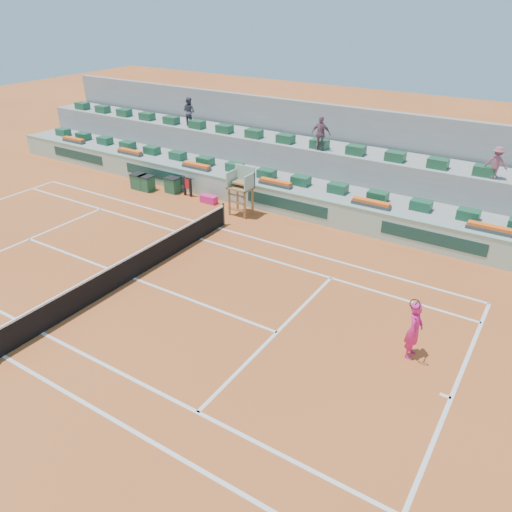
% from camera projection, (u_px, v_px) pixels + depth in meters
% --- Properties ---
extents(ground, '(90.00, 90.00, 0.00)m').
position_uv_depth(ground, '(134.00, 278.00, 19.18)').
color(ground, '#AB4E21').
rests_on(ground, ground).
extents(seating_tier_lower, '(36.00, 4.00, 1.20)m').
position_uv_depth(seating_tier_lower, '(275.00, 184.00, 26.86)').
color(seating_tier_lower, '#979794').
rests_on(seating_tier_lower, ground).
extents(seating_tier_upper, '(36.00, 2.40, 2.60)m').
position_uv_depth(seating_tier_upper, '(290.00, 163.00, 27.72)').
color(seating_tier_upper, '#979794').
rests_on(seating_tier_upper, ground).
extents(stadium_back_wall, '(36.00, 0.40, 4.40)m').
position_uv_depth(stadium_back_wall, '(304.00, 141.00, 28.49)').
color(stadium_back_wall, '#979794').
rests_on(stadium_back_wall, ground).
extents(player_bag, '(0.90, 0.40, 0.40)m').
position_uv_depth(player_bag, '(209.00, 199.00, 25.93)').
color(player_bag, '#EA1E7E').
rests_on(player_bag, ground).
extents(spectator_left, '(0.83, 0.66, 1.65)m').
position_uv_depth(spectator_left, '(189.00, 111.00, 29.73)').
color(spectator_left, '#474853').
rests_on(spectator_left, seating_tier_upper).
extents(spectator_mid, '(1.03, 0.52, 1.70)m').
position_uv_depth(spectator_mid, '(321.00, 134.00, 25.00)').
color(spectator_mid, '#7B5264').
rests_on(spectator_mid, seating_tier_upper).
extents(spectator_right, '(0.95, 0.59, 1.41)m').
position_uv_depth(spectator_right, '(497.00, 163.00, 21.23)').
color(spectator_right, '#954A5C').
rests_on(spectator_right, seating_tier_upper).
extents(court_lines, '(23.89, 11.09, 0.01)m').
position_uv_depth(court_lines, '(134.00, 278.00, 19.17)').
color(court_lines, silver).
rests_on(court_lines, ground).
extents(tennis_net, '(0.10, 11.97, 1.10)m').
position_uv_depth(tennis_net, '(132.00, 266.00, 18.93)').
color(tennis_net, black).
rests_on(tennis_net, ground).
extents(advertising_hoarding, '(36.00, 0.34, 1.26)m').
position_uv_depth(advertising_hoarding, '(253.00, 196.00, 25.19)').
color(advertising_hoarding, '#9AC2AC').
rests_on(advertising_hoarding, ground).
extents(umpire_chair, '(1.10, 0.90, 2.40)m').
position_uv_depth(umpire_chair, '(242.00, 184.00, 24.03)').
color(umpire_chair, brown).
rests_on(umpire_chair, ground).
extents(seat_row_lower, '(32.90, 0.60, 0.44)m').
position_uv_depth(seat_row_lower, '(267.00, 174.00, 25.80)').
color(seat_row_lower, '#1B5133').
rests_on(seat_row_lower, seating_tier_lower).
extents(seat_row_upper, '(32.90, 0.60, 0.44)m').
position_uv_depth(seat_row_upper, '(286.00, 139.00, 26.56)').
color(seat_row_upper, '#1B5133').
rests_on(seat_row_upper, seating_tier_upper).
extents(flower_planters, '(26.80, 0.36, 0.28)m').
position_uv_depth(flower_planters, '(234.00, 174.00, 25.96)').
color(flower_planters, '#464646').
rests_on(flower_planters, seating_tier_lower).
extents(drink_cooler_a, '(0.75, 0.65, 0.84)m').
position_uv_depth(drink_cooler_a, '(173.00, 185.00, 27.19)').
color(drink_cooler_a, '#1A5034').
rests_on(drink_cooler_a, ground).
extents(drink_cooler_b, '(0.77, 0.67, 0.84)m').
position_uv_depth(drink_cooler_b, '(146.00, 183.00, 27.44)').
color(drink_cooler_b, '#1A5034').
rests_on(drink_cooler_b, ground).
extents(drink_cooler_c, '(0.82, 0.71, 0.84)m').
position_uv_depth(drink_cooler_c, '(139.00, 181.00, 27.71)').
color(drink_cooler_c, '#1A5034').
rests_on(drink_cooler_c, ground).
extents(towel_rack, '(0.66, 0.11, 1.03)m').
position_uv_depth(towel_rack, '(187.00, 185.00, 26.62)').
color(towel_rack, black).
rests_on(towel_rack, ground).
extents(tennis_player, '(0.46, 0.91, 2.28)m').
position_uv_depth(tennis_player, '(414.00, 330.00, 14.71)').
color(tennis_player, '#EA1E7E').
rests_on(tennis_player, ground).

